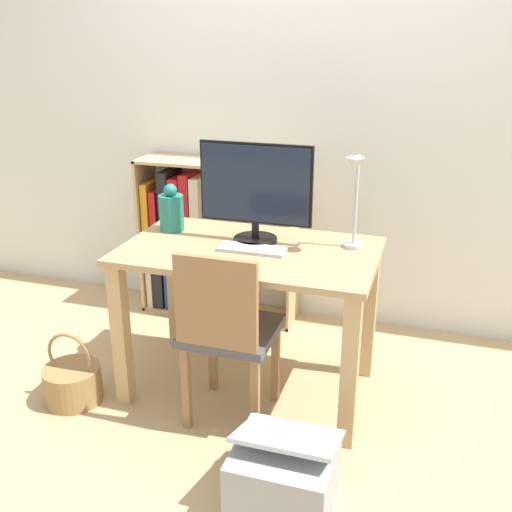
{
  "coord_description": "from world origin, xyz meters",
  "views": [
    {
      "loc": [
        0.82,
        -2.49,
        1.71
      ],
      "look_at": [
        0.0,
        0.1,
        0.68
      ],
      "focal_mm": 42.0,
      "sensor_mm": 36.0,
      "label": 1
    }
  ],
  "objects": [
    {
      "name": "vase",
      "position": [
        -0.46,
        0.14,
        0.85
      ],
      "size": [
        0.12,
        0.12,
        0.24
      ],
      "color": "#1E7266",
      "rests_on": "desk"
    },
    {
      "name": "ground_plane",
      "position": [
        0.0,
        0.0,
        0.0
      ],
      "size": [
        10.0,
        10.0,
        0.0
      ],
      "primitive_type": "plane",
      "color": "tan"
    },
    {
      "name": "basket",
      "position": [
        -0.79,
        -0.38,
        0.1
      ],
      "size": [
        0.28,
        0.28,
        0.37
      ],
      "color": "#997547",
      "rests_on": "ground_plane"
    },
    {
      "name": "bookshelf",
      "position": [
        -0.63,
        0.76,
        0.52
      ],
      "size": [
        0.98,
        0.28,
        0.98
      ],
      "color": "tan",
      "rests_on": "ground_plane"
    },
    {
      "name": "desk",
      "position": [
        0.0,
        0.0,
        0.6
      ],
      "size": [
        1.19,
        0.71,
        0.75
      ],
      "color": "tan",
      "rests_on": "ground_plane"
    },
    {
      "name": "wall_back",
      "position": [
        0.0,
        0.93,
        1.3
      ],
      "size": [
        8.0,
        0.05,
        2.6
      ],
      "color": "silver",
      "rests_on": "ground_plane"
    },
    {
      "name": "storage_box",
      "position": [
        0.38,
        -0.73,
        0.14
      ],
      "size": [
        0.38,
        0.42,
        0.34
      ],
      "color": "#999EA3",
      "rests_on": "ground_plane"
    },
    {
      "name": "desk_lamp",
      "position": [
        0.46,
        0.11,
        1.02
      ],
      "size": [
        0.1,
        0.19,
        0.44
      ],
      "color": "#B7B7BC",
      "rests_on": "desk"
    },
    {
      "name": "keyboard",
      "position": [
        0.02,
        -0.03,
        0.76
      ],
      "size": [
        0.31,
        0.12,
        0.02
      ],
      "color": "#B2B2B7",
      "rests_on": "desk"
    },
    {
      "name": "chair",
      "position": [
        -0.01,
        -0.3,
        0.47
      ],
      "size": [
        0.4,
        0.4,
        0.86
      ],
      "rotation": [
        0.0,
        0.0,
        0.05
      ],
      "color": "#4C4C51",
      "rests_on": "ground_plane"
    },
    {
      "name": "monitor",
      "position": [
        -0.01,
        0.11,
        1.01
      ],
      "size": [
        0.55,
        0.21,
        0.47
      ],
      "color": "black",
      "rests_on": "desk"
    }
  ]
}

